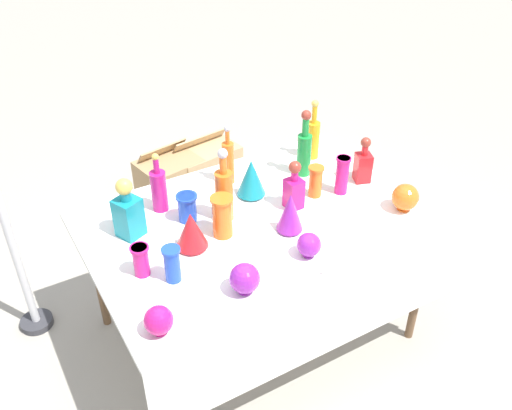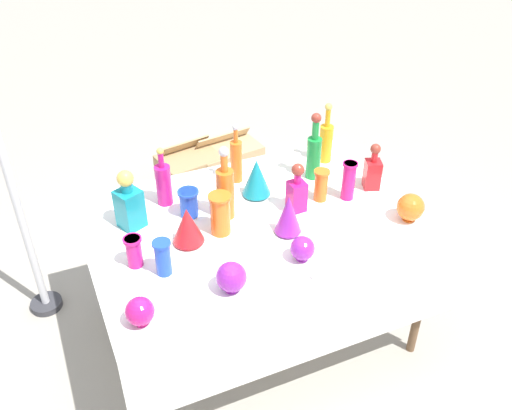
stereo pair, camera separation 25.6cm
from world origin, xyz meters
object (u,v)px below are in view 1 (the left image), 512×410
tall_bottle_0 (304,150)px  square_decanter_0 (363,164)px  slender_vase_1 (342,174)px  fluted_vase_2 (290,212)px  slender_vase_3 (172,263)px  square_decanter_1 (294,188)px  round_bowl_1 (405,197)px  slender_vase_2 (141,259)px  round_bowl_2 (159,320)px  slender_vase_0 (316,180)px  round_bowl_3 (309,245)px  tall_bottle_1 (159,189)px  tall_bottle_2 (224,192)px  tall_bottle_4 (228,161)px  fluted_vase_1 (251,177)px  square_decanter_2 (128,212)px  cardboard_box_behind_right (170,184)px  tall_bottle_3 (313,137)px  slender_vase_5 (222,215)px  cardboard_box_behind_left (206,172)px  fluted_vase_0 (191,230)px  slender_vase_4 (187,207)px  round_bowl_0 (245,278)px

tall_bottle_0 → square_decanter_0: bearing=-42.8°
slender_vase_1 → fluted_vase_2: size_ratio=1.02×
slender_vase_3 → square_decanter_1: bearing=14.6°
tall_bottle_0 → round_bowl_1: bearing=-65.5°
square_decanter_0 → slender_vase_2: (-1.30, -0.11, -0.02)m
fluted_vase_2 → round_bowl_2: bearing=-159.7°
slender_vase_0 → round_bowl_3: size_ratio=1.45×
tall_bottle_1 → slender_vase_2: tall_bottle_1 is taller
tall_bottle_2 → tall_bottle_4: tall_bottle_2 is taller
tall_bottle_4 → slender_vase_3: (-0.57, -0.56, -0.04)m
tall_bottle_1 → round_bowl_2: bearing=-112.8°
slender_vase_1 → fluted_vase_1: bearing=153.1°
tall_bottle_1 → tall_bottle_2: bearing=-43.5°
fluted_vase_2 → slender_vase_0: bearing=33.5°
tall_bottle_0 → slender_vase_1: 0.26m
fluted_vase_2 → square_decanter_2: bearing=152.3°
square_decanter_1 → tall_bottle_0: bearing=47.0°
slender_vase_1 → cardboard_box_behind_right: 1.57m
slender_vase_2 → fluted_vase_2: size_ratio=0.72×
round_bowl_1 → fluted_vase_1: bearing=140.2°
round_bowl_2 → tall_bottle_3: bearing=32.3°
slender_vase_2 → round_bowl_2: (-0.06, -0.35, -0.02)m
slender_vase_1 → cardboard_box_behind_right: (-0.44, 1.35, -0.68)m
square_decanter_1 → slender_vase_5: (-0.41, -0.02, -0.00)m
tall_bottle_1 → slender_vase_3: (-0.15, -0.51, -0.03)m
slender_vase_3 → slender_vase_5: (0.33, 0.17, 0.02)m
round_bowl_2 → cardboard_box_behind_left: bearing=59.7°
slender_vase_2 → cardboard_box_behind_right: (0.69, 1.42, -0.65)m
fluted_vase_1 → square_decanter_0: bearing=-16.9°
fluted_vase_2 → round_bowl_1: (0.59, -0.15, -0.03)m
square_decanter_0 → fluted_vase_0: (-1.03, -0.06, -0.01)m
slender_vase_4 → fluted_vase_0: size_ratio=0.75×
slender_vase_4 → fluted_vase_1: fluted_vase_1 is taller
square_decanter_0 → round_bowl_0: square_decanter_0 is taller
slender_vase_1 → fluted_vase_1: (-0.42, 0.21, -0.00)m
fluted_vase_2 → cardboard_box_behind_left: 1.67m
slender_vase_2 → fluted_vase_0: 0.27m
fluted_vase_0 → round_bowl_0: (0.07, -0.38, -0.03)m
round_bowl_0 → round_bowl_2: 0.40m
square_decanter_0 → slender_vase_0: 0.30m
slender_vase_0 → slender_vase_5: 0.57m
slender_vase_0 → slender_vase_3: (-0.89, -0.22, -0.00)m
tall_bottle_4 → slender_vase_3: tall_bottle_4 is taller
tall_bottle_2 → tall_bottle_4: (0.17, 0.28, -0.02)m
tall_bottle_3 → tall_bottle_4: bearing=179.3°
square_decanter_2 → slender_vase_2: square_decanter_2 is taller
tall_bottle_2 → square_decanter_1: bearing=-14.9°
round_bowl_3 → slender_vase_5: bearing=128.3°
slender_vase_1 → round_bowl_3: size_ratio=1.77×
slender_vase_5 → fluted_vase_2: size_ratio=1.02×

